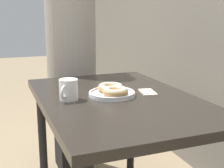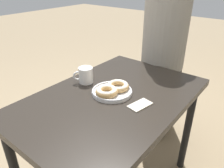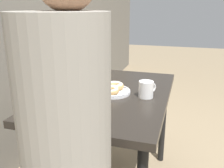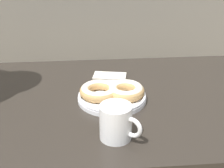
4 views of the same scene
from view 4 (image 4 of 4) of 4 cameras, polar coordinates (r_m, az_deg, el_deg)
The scene contains 4 objects.
dining_table at distance 1.11m, azimuth 0.97°, elevation -6.51°, with size 1.10×0.73×0.76m.
donut_plate at distance 1.04m, azimuth 0.04°, elevation -1.64°, with size 0.24×0.23×0.05m.
coffee_mug at distance 0.84m, azimuth 0.84°, elevation -6.95°, with size 0.11×0.10×0.10m.
napkin at distance 1.22m, azimuth -0.42°, elevation 1.49°, with size 0.14×0.09×0.01m.
Camera 4 is at (-0.10, -0.65, 1.26)m, focal length 50.00 mm.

